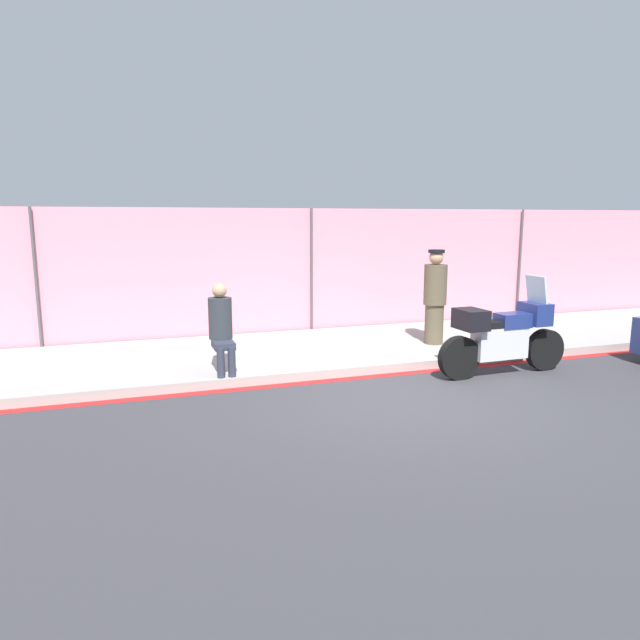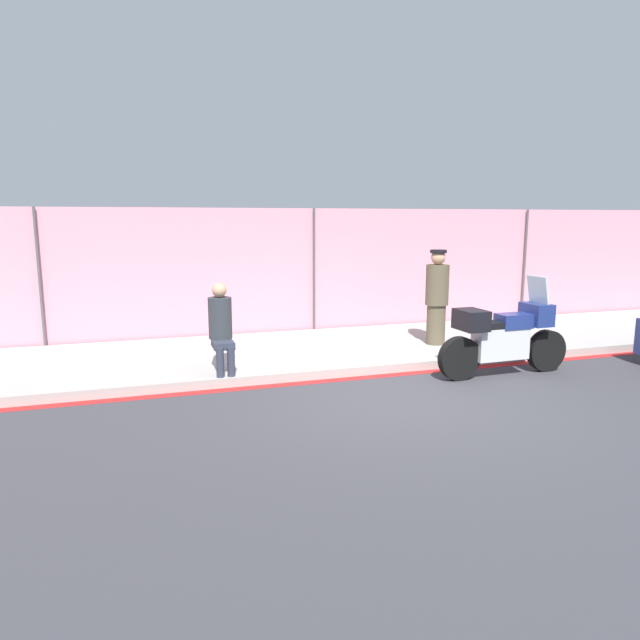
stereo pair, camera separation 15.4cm
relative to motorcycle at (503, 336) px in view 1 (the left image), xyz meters
name	(u,v)px [view 1 (the left image)]	position (x,y,z in m)	size (l,w,h in m)	color
ground_plane	(414,399)	(-1.85, -0.65, -0.61)	(120.00, 120.00, 0.00)	#38383D
sidewalk	(339,349)	(-1.85, 2.18, -0.54)	(37.29, 3.13, 0.14)	#9E9E99
curb_paint_stripe	(377,376)	(-1.85, 0.53, -0.61)	(37.29, 0.18, 0.01)	red
storefront_fence	(310,273)	(-1.85, 3.84, 0.67)	(35.42, 0.17, 2.57)	pink
motorcycle	(503,336)	(0.00, 0.00, 0.00)	(2.23, 0.52, 1.51)	black
officer_standing	(435,296)	(-0.18, 1.74, 0.39)	(0.41, 0.41, 1.69)	brown
person_seated_on_curb	(221,323)	(-4.11, 1.08, 0.25)	(0.35, 0.66, 1.30)	#2D3342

